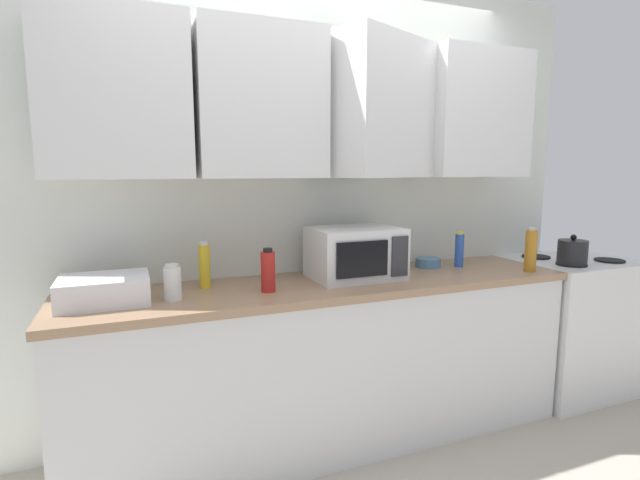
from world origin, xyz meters
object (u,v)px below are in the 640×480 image
(bottle_amber_vinegar, at_px, (531,251))
(bottle_yellow_mustard, at_px, (204,266))
(bottle_red_sauce, at_px, (268,271))
(bottle_white_jar, at_px, (173,283))
(stove_range, at_px, (567,324))
(microwave, at_px, (355,253))
(bottle_blue_cleaner, at_px, (459,250))
(bowl_ceramic_small, at_px, (428,262))
(dish_rack, at_px, (104,290))
(kettle, at_px, (572,252))

(bottle_amber_vinegar, height_order, bottle_yellow_mustard, bottle_amber_vinegar)
(bottle_red_sauce, bearing_deg, bottle_white_jar, 178.27)
(stove_range, distance_m, bottle_white_jar, 2.61)
(microwave, bearing_deg, bottle_yellow_mustard, 174.30)
(bottle_blue_cleaner, bearing_deg, bottle_red_sauce, -173.28)
(bowl_ceramic_small, bearing_deg, stove_range, -8.39)
(bottle_red_sauce, bearing_deg, dish_rack, 173.85)
(bottle_amber_vinegar, height_order, bottle_blue_cleaner, bottle_amber_vinegar)
(stove_range, distance_m, bottle_blue_cleaner, 1.02)
(kettle, distance_m, bottle_red_sauce, 1.94)
(microwave, distance_m, bottle_yellow_mustard, 0.81)
(bottle_white_jar, bearing_deg, bottle_amber_vinegar, -3.90)
(bottle_red_sauce, bearing_deg, stove_range, 1.61)
(kettle, height_order, bowl_ceramic_small, kettle)
(bowl_ceramic_small, bearing_deg, kettle, -18.70)
(dish_rack, relative_size, bottle_yellow_mustard, 1.60)
(bottle_white_jar, xyz_separation_m, bottle_blue_cleaner, (1.70, 0.13, 0.02))
(dish_rack, relative_size, bowl_ceramic_small, 2.47)
(stove_range, distance_m, microwave, 1.69)
(dish_rack, distance_m, bottle_white_jar, 0.30)
(kettle, height_order, bottle_white_jar, kettle)
(microwave, xyz_separation_m, bottle_amber_vinegar, (1.03, -0.23, -0.02))
(kettle, relative_size, bowl_ceramic_small, 1.18)
(bottle_blue_cleaner, relative_size, bowl_ceramic_small, 1.41)
(stove_range, xyz_separation_m, bottle_blue_cleaner, (-0.85, 0.09, 0.55))
(stove_range, height_order, bottle_red_sauce, bottle_red_sauce)
(kettle, bearing_deg, dish_rack, 176.58)
(kettle, height_order, dish_rack, kettle)
(stove_range, distance_m, bottle_yellow_mustard, 2.46)
(bottle_yellow_mustard, distance_m, bottle_red_sauce, 0.34)
(stove_range, relative_size, bottle_white_jar, 5.41)
(bottle_white_jar, relative_size, bottle_red_sauce, 0.78)
(kettle, distance_m, microwave, 1.43)
(bottle_amber_vinegar, bearing_deg, bottle_red_sauce, 175.48)
(bottle_amber_vinegar, relative_size, bottle_red_sauce, 1.21)
(kettle, xyz_separation_m, bottle_yellow_mustard, (-2.22, 0.27, 0.03))
(dish_rack, relative_size, bottle_red_sauce, 1.76)
(microwave, height_order, bottle_white_jar, microwave)
(kettle, relative_size, bottle_blue_cleaner, 0.84)
(microwave, xyz_separation_m, bottle_white_jar, (-0.97, -0.10, -0.06))
(stove_range, bearing_deg, bottle_amber_vinegar, -161.91)
(stove_range, relative_size, bottle_blue_cleaner, 4.19)
(stove_range, xyz_separation_m, microwave, (-1.58, 0.05, 0.59))
(bottle_red_sauce, relative_size, bottle_blue_cleaner, 0.99)
(stove_range, relative_size, bottle_red_sauce, 4.23)
(bottle_white_jar, bearing_deg, bottle_yellow_mustard, 46.23)
(bowl_ceramic_small, bearing_deg, bottle_red_sauce, -168.86)
(stove_range, distance_m, bottle_amber_vinegar, 0.82)
(bottle_amber_vinegar, relative_size, bottle_yellow_mustard, 1.10)
(bottle_yellow_mustard, bearing_deg, bottle_amber_vinegar, -9.73)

